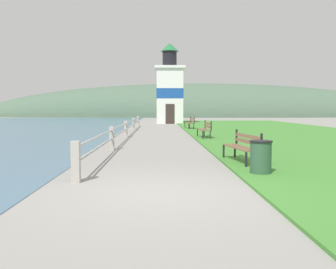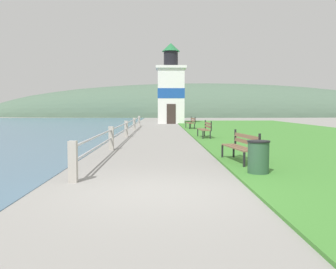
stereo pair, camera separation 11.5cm
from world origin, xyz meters
name	(u,v)px [view 2 (the right image)]	position (x,y,z in m)	size (l,w,h in m)	color
ground_plane	(154,192)	(0.00, 0.00, 0.00)	(160.00, 160.00, 0.00)	gray
grass_verge	(288,134)	(7.88, 15.39, 0.03)	(12.00, 46.18, 0.06)	#428433
seawall_railing	(126,127)	(-1.78, 13.58, 0.54)	(0.18, 25.35, 0.90)	#A8A399
park_bench_near	(242,145)	(2.47, 3.64, 0.54)	(0.74, 2.02, 0.94)	brown
park_bench_midway	(205,128)	(2.49, 12.52, 0.54)	(0.56, 1.84, 0.94)	brown
park_bench_far	(191,122)	(2.45, 21.14, 0.54)	(0.63, 1.80, 0.94)	brown
lighthouse	(171,90)	(1.20, 31.81, 3.44)	(3.08, 3.08, 8.24)	white
trash_bin	(258,158)	(2.45, 1.71, 0.42)	(0.54, 0.54, 0.84)	#2D5138
distant_hillside	(204,117)	(8.00, 60.79, 0.00)	(80.00, 16.00, 12.00)	#4C6651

